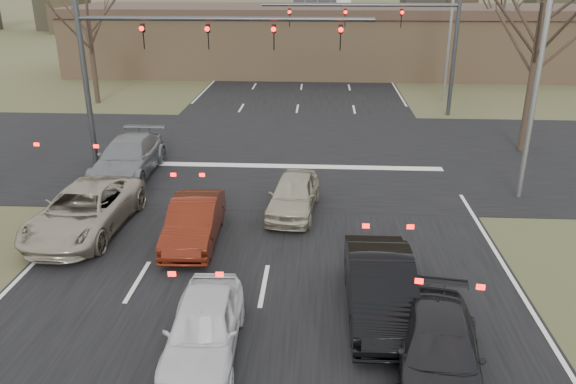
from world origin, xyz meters
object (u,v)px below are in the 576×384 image
mast_arm_far (406,27)px  car_black_hatch (380,287)px  car_grey_ahead (129,157)px  building (329,39)px  car_red_ahead (194,222)px  car_silver_suv (84,211)px  car_charcoal_sedan (439,352)px  car_silver_ahead (293,195)px  mast_arm_near (159,47)px  streetlight_right_far (449,12)px  car_white_sedan (204,328)px  streetlight_right_near (538,46)px

mast_arm_far → car_black_hatch: size_ratio=2.43×
mast_arm_far → car_grey_ahead: size_ratio=2.10×
building → car_grey_ahead: (-8.50, -26.41, -1.90)m
car_black_hatch → car_red_ahead: size_ratio=1.10×
car_silver_suv → car_black_hatch: 10.08m
car_charcoal_sedan → car_silver_ahead: size_ratio=1.08×
mast_arm_near → car_charcoal_sedan: bearing=-55.4°
car_silver_suv → car_silver_ahead: car_silver_suv is taller
streetlight_right_far → car_red_ahead: streetlight_right_far is taller
car_grey_ahead → car_silver_suv: bearing=-87.0°
car_charcoal_sedan → car_white_sedan: bearing=-177.7°
streetlight_right_far → car_charcoal_sedan: streetlight_right_far is taller
building → car_white_sedan: bearing=-94.6°
mast_arm_near → car_black_hatch: bearing=-53.5°
mast_arm_far → car_white_sedan: mast_arm_far is taller
building → car_silver_suv: bearing=-104.3°
mast_arm_far → streetlight_right_far: bearing=51.9°
streetlight_right_near → car_grey_ahead: streetlight_right_near is taller
car_white_sedan → car_black_hatch: bearing=21.6°
mast_arm_near → car_red_ahead: bearing=-69.4°
building → car_silver_suv: size_ratio=7.91×
car_charcoal_sedan → car_red_ahead: (-6.45, 5.98, 0.07)m
streetlight_right_far → car_black_hatch: bearing=-104.1°
mast_arm_far → car_charcoal_sedan: 23.91m
building → streetlight_right_far: 13.53m
car_white_sedan → car_silver_ahead: size_ratio=0.99×
car_black_hatch → car_white_sedan: bearing=-156.8°
streetlight_right_near → car_charcoal_sedan: streetlight_right_near is taller
mast_arm_near → car_black_hatch: mast_arm_near is taller
streetlight_right_near → streetlight_right_far: same height
mast_arm_near → mast_arm_far: size_ratio=1.09×
car_silver_suv → car_silver_ahead: 6.99m
car_silver_ahead → car_charcoal_sedan: bearing=-62.0°
mast_arm_far → car_red_ahead: 19.91m
streetlight_right_near → car_red_ahead: bearing=-158.6°
mast_arm_near → car_silver_suv: mast_arm_near is taller
mast_arm_near → car_black_hatch: 14.50m
mast_arm_far → car_white_sedan: bearing=-107.5°
car_silver_suv → car_grey_ahead: size_ratio=1.01×
car_white_sedan → car_charcoal_sedan: size_ratio=0.92×
streetlight_right_near → car_black_hatch: streetlight_right_near is taller
mast_arm_far → car_charcoal_sedan: mast_arm_far is taller
building → mast_arm_far: (4.18, -15.00, 2.35)m
car_grey_ahead → car_white_sedan: bearing=-65.2°
car_silver_suv → car_white_sedan: 7.88m
car_silver_ahead → car_red_ahead: bearing=-134.7°
mast_arm_near → streetlight_right_near: size_ratio=1.21×
mast_arm_near → car_red_ahead: mast_arm_near is taller
car_grey_ahead → car_silver_ahead: bearing=-27.2°
streetlight_right_near → streetlight_right_far: (0.50, 17.00, 0.00)m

